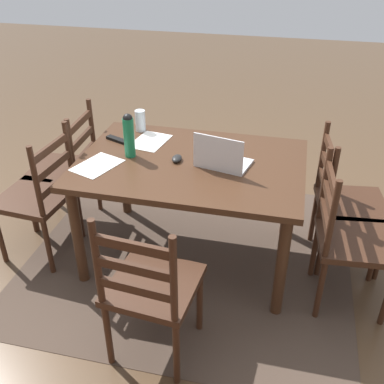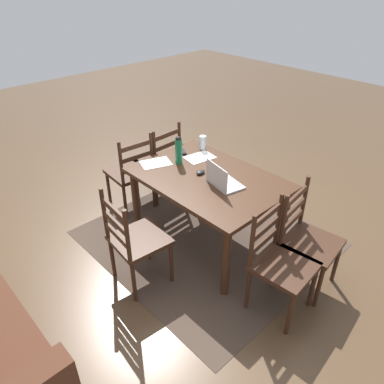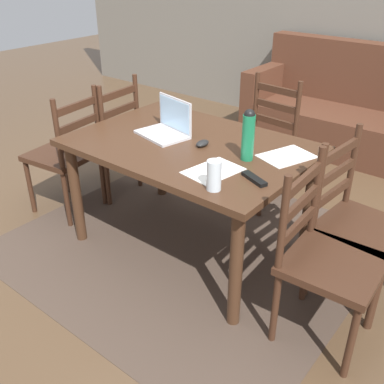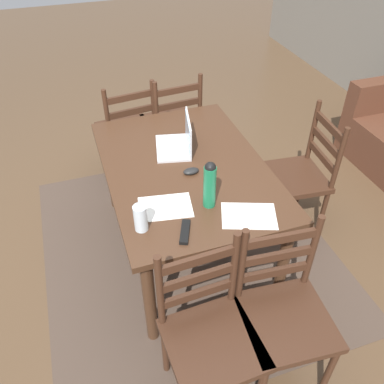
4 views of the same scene
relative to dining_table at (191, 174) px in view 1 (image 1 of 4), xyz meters
name	(u,v)px [view 1 (image 1 of 4)]	position (x,y,z in m)	size (l,w,h in m)	color
ground_plane	(191,254)	(0.00, 0.00, -0.65)	(14.00, 14.00, 0.00)	brown
area_rug	(191,253)	(0.00, 0.00, -0.65)	(2.21, 2.04, 0.01)	#47382D
dining_table	(191,174)	(0.00, 0.00, 0.00)	(1.43, 0.99, 0.75)	#422819
chair_far_head	(151,288)	(0.00, 0.87, -0.19)	(0.48, 0.48, 0.95)	#3D2316
chair_right_near	(66,169)	(1.00, -0.20, -0.19)	(0.46, 0.46, 0.95)	#3D2316
chair_left_near	(346,203)	(-1.00, -0.19, -0.19)	(0.49, 0.49, 0.95)	#3D2316
chair_left_far	(349,238)	(-1.00, 0.20, -0.19)	(0.48, 0.48, 0.95)	#3D2316
chair_right_far	(39,197)	(1.00, 0.20, -0.19)	(0.47, 0.47, 0.95)	#3D2316
laptop	(221,159)	(-0.20, 0.03, 0.15)	(0.36, 0.29, 0.23)	silver
water_bottle	(129,135)	(0.40, 0.01, 0.24)	(0.07, 0.07, 0.29)	#197247
drinking_glass	(140,121)	(0.46, -0.39, 0.17)	(0.07, 0.07, 0.15)	silver
computer_mouse	(177,158)	(0.09, 0.01, 0.11)	(0.06, 0.10, 0.03)	black
tv_remote	(117,140)	(0.57, -0.18, 0.10)	(0.04, 0.17, 0.02)	black
paper_stack_left	(97,165)	(0.56, 0.19, 0.10)	(0.21, 0.30, 0.00)	white
paper_stack_right	(150,141)	(0.34, -0.23, 0.10)	(0.21, 0.30, 0.00)	white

